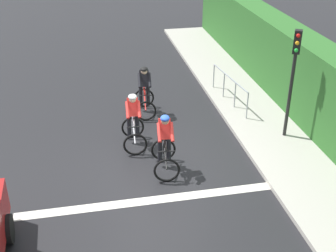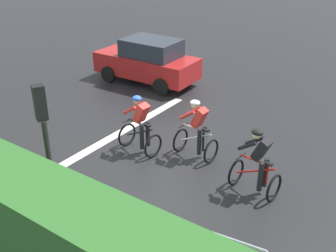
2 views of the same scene
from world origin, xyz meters
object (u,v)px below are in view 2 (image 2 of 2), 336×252
car_red (148,61)px  pedestrian_railing_kerbside (193,237)px  cyclist_lead (258,164)px  traffic_light_near_crossing (46,144)px  cyclist_mid (140,126)px  cyclist_second (197,131)px

car_red → pedestrian_railing_kerbside: car_red is taller
cyclist_lead → traffic_light_near_crossing: bearing=-34.0°
cyclist_mid → pedestrian_railing_kerbside: size_ratio=0.62×
cyclist_lead → car_red: (-4.57, -6.71, 0.08)m
car_red → pedestrian_railing_kerbside: (7.50, 6.78, -0.12)m
car_red → cyclist_second: bearing=50.0°
cyclist_lead → cyclist_second: same height
traffic_light_near_crossing → pedestrian_railing_kerbside: (-0.87, 2.63, -1.47)m
cyclist_second → cyclist_mid: (0.64, -1.43, 0.00)m
cyclist_lead → cyclist_mid: bearing=-89.9°
traffic_light_near_crossing → pedestrian_railing_kerbside: size_ratio=1.24×
cyclist_second → car_red: (-3.94, -4.69, 0.08)m
cyclist_mid → pedestrian_railing_kerbside: bearing=50.3°
cyclist_second → cyclist_lead: bearing=72.7°
car_red → traffic_light_near_crossing: traffic_light_near_crossing is taller
traffic_light_near_crossing → pedestrian_railing_kerbside: bearing=108.3°
cyclist_mid → traffic_light_near_crossing: bearing=13.3°
cyclist_second → cyclist_mid: bearing=-66.1°
pedestrian_railing_kerbside → cyclist_mid: bearing=-129.7°
cyclist_second → car_red: bearing=-130.0°
cyclist_lead → car_red: car_red is taller
cyclist_lead → pedestrian_railing_kerbside: (2.93, 0.07, -0.04)m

